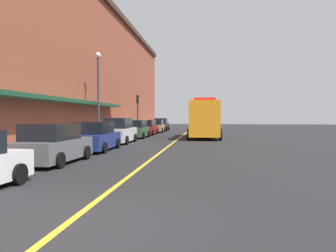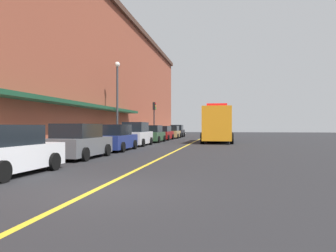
% 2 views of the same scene
% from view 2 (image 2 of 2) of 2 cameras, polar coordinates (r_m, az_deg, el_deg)
% --- Properties ---
extents(ground_plane, '(112.00, 112.00, 0.00)m').
position_cam_2_polar(ground_plane, '(33.13, 4.36, -2.79)').
color(ground_plane, '#232326').
extents(sidewalk_left, '(2.40, 70.00, 0.15)m').
position_cam_2_polar(sidewalk_left, '(34.29, -6.02, -2.57)').
color(sidewalk_left, '#ADA8A0').
rests_on(sidewalk_left, ground).
extents(lane_center_stripe, '(0.16, 70.00, 0.01)m').
position_cam_2_polar(lane_center_stripe, '(33.13, 4.36, -2.78)').
color(lane_center_stripe, gold).
rests_on(lane_center_stripe, ground).
extents(brick_building_left, '(13.28, 64.00, 13.86)m').
position_cam_2_polar(brick_building_left, '(36.42, -17.63, 8.41)').
color(brick_building_left, brown).
rests_on(brick_building_left, ground).
extents(parked_car_0, '(2.20, 4.47, 1.65)m').
position_cam_2_polar(parked_car_0, '(12.13, -26.24, -3.93)').
color(parked_car_0, silver).
rests_on(parked_car_0, ground).
extents(parked_car_1, '(2.16, 4.44, 1.72)m').
position_cam_2_polar(parked_car_1, '(17.20, -15.04, -2.67)').
color(parked_car_1, '#595B60').
rests_on(parked_car_1, ground).
extents(parked_car_2, '(2.13, 4.71, 1.70)m').
position_cam_2_polar(parked_car_2, '(22.08, -9.04, -2.10)').
color(parked_car_2, navy).
rests_on(parked_car_2, ground).
extents(parked_car_3, '(2.03, 4.67, 1.92)m').
position_cam_2_polar(parked_car_3, '(27.40, -5.44, -1.51)').
color(parked_car_3, silver).
rests_on(parked_car_3, ground).
extents(parked_car_4, '(2.05, 4.20, 1.68)m').
position_cam_2_polar(parked_car_4, '(33.16, -2.64, -1.42)').
color(parked_car_4, '#2D5133').
rests_on(parked_car_4, ground).
extents(parked_car_5, '(2.07, 4.91, 1.62)m').
position_cam_2_polar(parked_car_5, '(38.45, -0.94, -1.26)').
color(parked_car_5, maroon).
rests_on(parked_car_5, ground).
extents(parked_car_6, '(2.11, 4.23, 1.63)m').
position_cam_2_polar(parked_car_6, '(44.05, 0.68, -1.10)').
color(parked_car_6, '#A5844C').
rests_on(parked_car_6, ground).
extents(parked_car_7, '(2.05, 4.12, 1.78)m').
position_cam_2_polar(parked_car_7, '(48.94, 1.57, -0.92)').
color(parked_car_7, black).
rests_on(parked_car_7, ground).
extents(utility_truck, '(2.96, 8.11, 3.62)m').
position_cam_2_polar(utility_truck, '(33.00, 8.47, 0.20)').
color(utility_truck, orange).
rests_on(utility_truck, ground).
extents(parking_meter_0, '(0.14, 0.18, 1.33)m').
position_cam_2_polar(parking_meter_0, '(39.48, -2.59, -0.80)').
color(parking_meter_0, '#4C4C51').
rests_on(parking_meter_0, sidewalk_left).
extents(parking_meter_1, '(0.14, 0.18, 1.33)m').
position_cam_2_polar(parking_meter_1, '(29.78, -6.79, -1.06)').
color(parking_meter_1, '#4C4C51').
rests_on(parking_meter_1, sidewalk_left).
extents(parking_meter_2, '(0.14, 0.18, 1.33)m').
position_cam_2_polar(parking_meter_2, '(19.38, -16.36, -1.62)').
color(parking_meter_2, '#4C4C51').
rests_on(parking_meter_2, sidewalk_left).
extents(parking_meter_3, '(0.14, 0.18, 1.33)m').
position_cam_2_polar(parking_meter_3, '(27.58, -8.17, -1.14)').
color(parking_meter_3, '#4C4C51').
rests_on(parking_meter_3, sidewalk_left).
extents(parking_meter_4, '(0.14, 0.18, 1.33)m').
position_cam_2_polar(parking_meter_4, '(31.30, -5.95, -1.01)').
color(parking_meter_4, '#4C4C51').
rests_on(parking_meter_4, sidewalk_left).
extents(street_lamp_left, '(0.44, 0.44, 6.94)m').
position_cam_2_polar(street_lamp_left, '(28.90, -8.66, 5.54)').
color(street_lamp_left, '#33383D').
rests_on(street_lamp_left, sidewalk_left).
extents(traffic_light_near, '(0.38, 0.36, 4.30)m').
position_cam_2_polar(traffic_light_near, '(39.89, -2.38, 2.22)').
color(traffic_light_near, '#232326').
rests_on(traffic_light_near, sidewalk_left).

